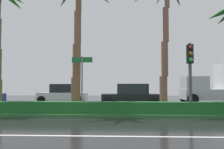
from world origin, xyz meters
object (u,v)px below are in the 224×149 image
(traffic_signal_median_right, at_px, (190,65))
(car_in_traffic_second, at_px, (63,94))
(box_truck_lead, at_px, (221,86))
(car_in_traffic_third, at_px, (131,96))
(street_name_sign, at_px, (82,76))

(traffic_signal_median_right, xyz_separation_m, car_in_traffic_second, (-8.73, 8.66, -1.81))
(box_truck_lead, bearing_deg, car_in_traffic_second, -0.75)
(traffic_signal_median_right, relative_size, box_truck_lead, 0.56)
(box_truck_lead, bearing_deg, car_in_traffic_third, 19.74)
(car_in_traffic_second, bearing_deg, street_name_sign, 110.72)
(street_name_sign, height_order, box_truck_lead, box_truck_lead)
(box_truck_lead, bearing_deg, traffic_signal_median_right, 58.74)
(street_name_sign, xyz_separation_m, box_truck_lead, (10.73, 8.14, -0.53))
(car_in_traffic_third, bearing_deg, box_truck_lead, -160.26)
(car_in_traffic_second, bearing_deg, traffic_signal_median_right, 135.21)
(traffic_signal_median_right, bearing_deg, box_truck_lead, 58.74)
(traffic_signal_median_right, relative_size, car_in_traffic_third, 0.84)
(car_in_traffic_second, height_order, box_truck_lead, box_truck_lead)
(street_name_sign, distance_m, box_truck_lead, 13.47)
(street_name_sign, distance_m, car_in_traffic_second, 8.98)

